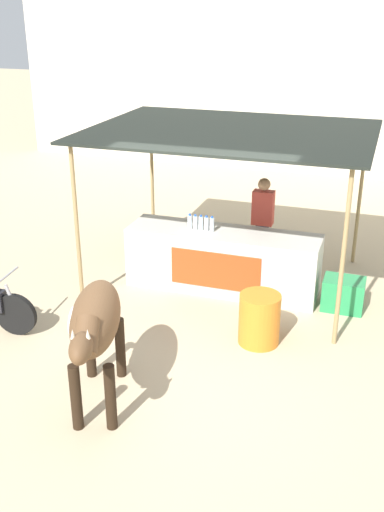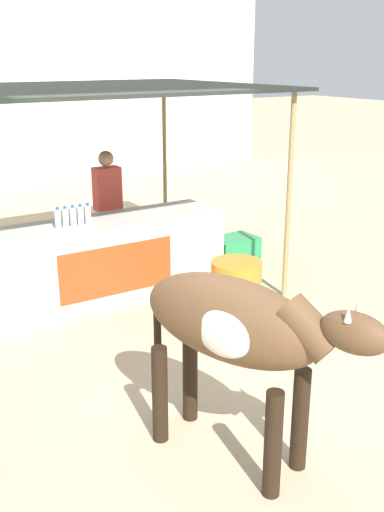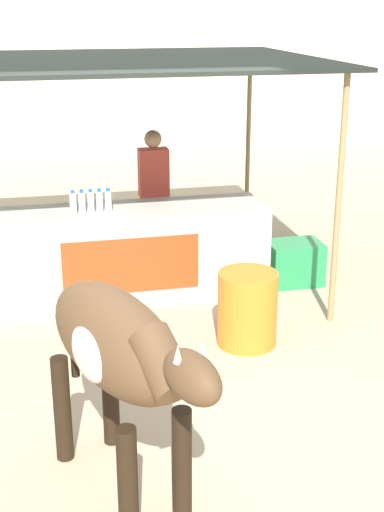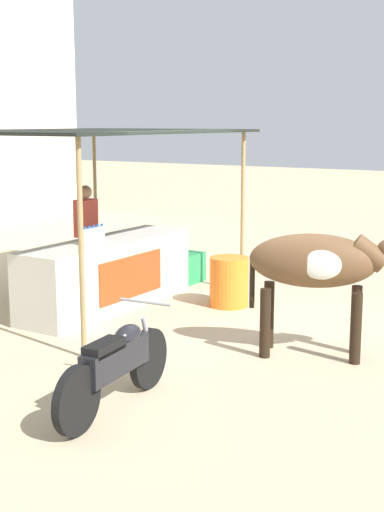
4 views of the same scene
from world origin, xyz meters
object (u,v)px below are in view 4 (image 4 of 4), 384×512
cooler_box (185,268)px  vendor_behind_counter (86,239)px  cow (319,265)px  stall_counter (108,273)px  water_barrel (229,282)px  motorcycle_parked (117,364)px

cooler_box → vendor_behind_counter: bearing=149.5°
cow → stall_counter: bearing=81.6°
stall_counter → vendor_behind_counter: (0.45, 0.75, 0.37)m
vendor_behind_counter → cooler_box: bearing=-30.5°
water_barrel → cow: 2.45m
cooler_box → motorcycle_parked: 5.25m
cooler_box → water_barrel: (-0.97, -1.34, 0.11)m
vendor_behind_counter → water_barrel: size_ratio=2.35×
vendor_behind_counter → motorcycle_parked: 4.54m
cooler_box → cow: (-2.38, -3.22, 0.79)m
cooler_box → water_barrel: 1.66m
vendor_behind_counter → cow: vendor_behind_counter is taller
stall_counter → cooler_box: 1.91m
vendor_behind_counter → cow: 4.18m
vendor_behind_counter → motorcycle_parked: vendor_behind_counter is taller
cooler_box → cow: bearing=-126.5°
stall_counter → cow: bearing=-98.4°
cooler_box → water_barrel: bearing=-125.8°
water_barrel → cow: cow is taller
cooler_box → motorcycle_parked: motorcycle_parked is taller
stall_counter → motorcycle_parked: size_ratio=1.67×
stall_counter → motorcycle_parked: bearing=-140.7°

